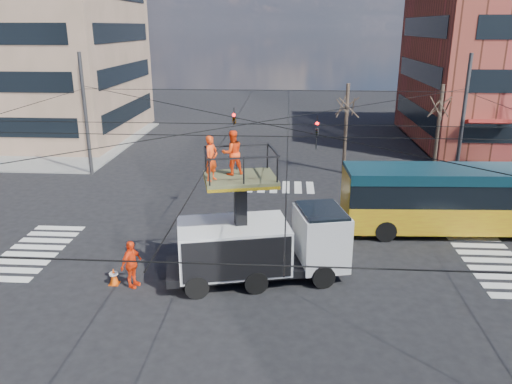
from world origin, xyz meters
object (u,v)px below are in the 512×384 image
object	(u,v)px
utility_truck	(261,231)
worker_ground	(131,264)
traffic_cone	(114,276)
flagger	(364,217)
city_bus	(469,198)

from	to	relation	value
utility_truck	worker_ground	distance (m)	5.11
traffic_cone	flagger	world-z (taller)	flagger
traffic_cone	worker_ground	world-z (taller)	worker_ground
traffic_cone	flagger	distance (m)	11.68
utility_truck	flagger	distance (m)	6.57
city_bus	worker_ground	xyz separation A→B (m)	(-14.48, -6.34, -0.78)
traffic_cone	utility_truck	bearing A→B (deg)	9.33
traffic_cone	worker_ground	bearing A→B (deg)	-9.69
utility_truck	traffic_cone	world-z (taller)	utility_truck
flagger	city_bus	bearing A→B (deg)	94.29
city_bus	traffic_cone	world-z (taller)	city_bus
utility_truck	city_bus	distance (m)	10.96
flagger	utility_truck	bearing A→B (deg)	-49.94
city_bus	traffic_cone	xyz separation A→B (m)	(-15.26, -6.20, -1.39)
utility_truck	flagger	bearing A→B (deg)	31.09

